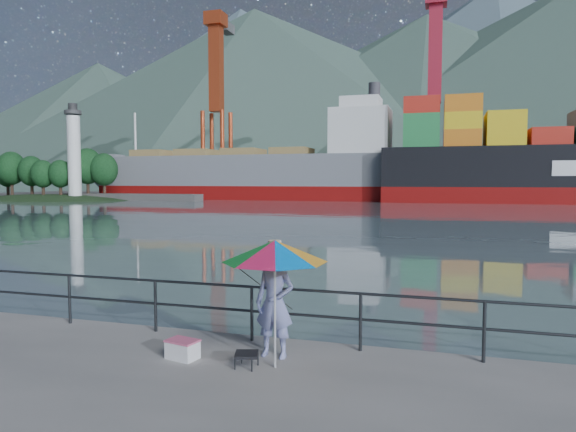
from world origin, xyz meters
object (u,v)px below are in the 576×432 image
at_px(cooler_bag, 183,350).
at_px(bulk_carrier, 267,173).
at_px(fisherman, 275,303).
at_px(beach_umbrella, 275,251).

height_order(cooler_bag, bulk_carrier, bulk_carrier).
xyz_separation_m(cooler_bag, bulk_carrier, (-23.64, 73.62, 3.93)).
relative_size(cooler_bag, bulk_carrier, 0.01).
xyz_separation_m(fisherman, beach_umbrella, (0.17, -0.49, 0.94)).
bearing_deg(cooler_bag, fisherman, 33.63).
distance_m(fisherman, cooler_bag, 1.71).
distance_m(fisherman, beach_umbrella, 1.08).
bearing_deg(bulk_carrier, fisherman, -71.07).
height_order(fisherman, bulk_carrier, bulk_carrier).
bearing_deg(beach_umbrella, fisherman, 108.51).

